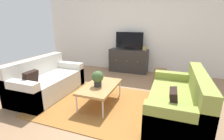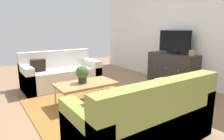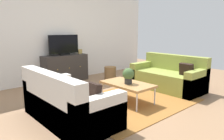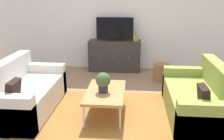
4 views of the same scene
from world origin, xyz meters
The scene contains 11 objects.
ground_plane centered at (0.00, 0.00, 0.00)m, with size 10.00×10.00×0.00m, color #997251.
wall_back centered at (0.00, 2.55, 1.35)m, with size 6.40×0.12×2.70m, color white.
area_rug centered at (0.00, -0.15, 0.01)m, with size 2.50×1.90×0.01m, color #9E662D.
couch_left_side centered at (-1.43, -0.10, 0.28)m, with size 0.86×1.70×0.82m.
couch_right_side centered at (1.43, -0.10, 0.28)m, with size 0.86×1.70×0.82m.
coffee_table centered at (-0.06, -0.12, 0.37)m, with size 0.60×1.04×0.40m.
potted_plant centered at (-0.09, -0.17, 0.57)m, with size 0.23×0.23×0.31m.
tv_console centered at (-0.10, 2.27, 0.37)m, with size 1.25×0.47×0.75m.
flat_screen_tv centered at (-0.10, 2.29, 1.02)m, with size 0.89×0.16×0.55m.
mantel_clock centered at (0.41, 2.27, 0.81)m, with size 0.11×0.07×0.13m, color tan.
wicker_basket centered at (0.98, 1.58, 0.19)m, with size 0.34×0.34×0.38m, color olive.
Camera 3 is at (-2.98, -2.92, 1.44)m, focal length 33.61 mm.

